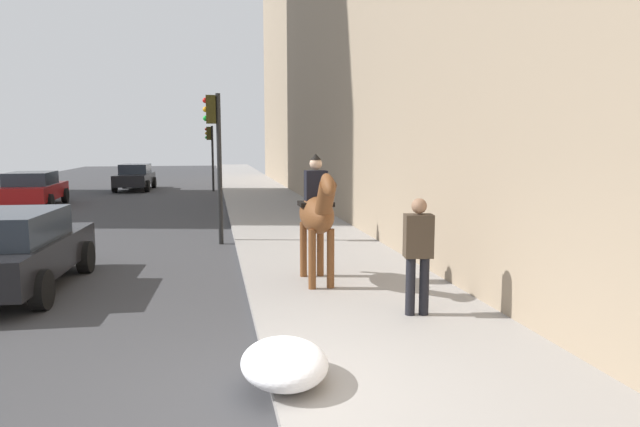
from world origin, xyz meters
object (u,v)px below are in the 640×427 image
Objects in this scene: traffic_light_near_curb at (215,144)px; pedestrian_greeting at (418,249)px; car_far_lane at (135,177)px; traffic_light_far_curb at (211,147)px; mounted_horse_near at (317,212)px; car_near_lane at (33,189)px; car_mid_lane at (13,250)px.

pedestrian_greeting is at bearing -158.14° from traffic_light_near_curb.
traffic_light_far_curb is (-1.65, -4.16, 1.62)m from car_far_lane.
traffic_light_near_curb is 1.09× the size of traffic_light_far_curb.
mounted_horse_near is 2.34m from pedestrian_greeting.
car_near_lane is 0.98× the size of car_far_lane.
traffic_light_near_curb is (4.83, 1.69, 1.18)m from mounted_horse_near.
traffic_light_near_curb is (3.95, -3.53, 1.81)m from car_mid_lane.
traffic_light_far_curb is at bearing -175.04° from mounted_horse_near.
traffic_light_far_curb is at bearing -6.84° from car_mid_lane.
car_mid_lane is at bearing 170.31° from traffic_light_far_curb.
car_far_lane is at bearing 4.86° from car_mid_lane.
car_far_lane is (7.74, -2.97, -0.01)m from car_near_lane.
pedestrian_greeting is 0.44× the size of traffic_light_near_curb.
mounted_horse_near reaches higher than car_far_lane.
car_mid_lane is 0.91× the size of car_far_lane.
traffic_light_near_curb is at bearing -145.85° from car_near_lane.
traffic_light_far_curb reaches higher than car_mid_lane.
car_far_lane is (24.53, 7.05, -0.35)m from pedestrian_greeting.
car_near_lane is at bearing 130.53° from traffic_light_far_curb.
traffic_light_near_curb is (-9.89, -7.26, 1.81)m from car_near_lane.
traffic_light_near_curb reaches higher than car_mid_lane.
car_mid_lane is (-13.85, -3.73, 0.00)m from car_near_lane.
car_far_lane is 18.24m from traffic_light_near_curb.
car_near_lane and car_mid_lane have the same top height.
traffic_light_near_curb reaches higher than car_near_lane.
car_far_lane is at bearing 24.84° from pedestrian_greeting.
car_near_lane is at bearing 39.65° from pedestrian_greeting.
mounted_horse_near reaches higher than pedestrian_greeting.
car_near_lane is 14.34m from car_mid_lane.
car_mid_lane is at bearing -167.06° from car_near_lane.
car_mid_lane is at bearing 73.79° from pedestrian_greeting.
mounted_horse_near is at bearing 16.39° from car_far_lane.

